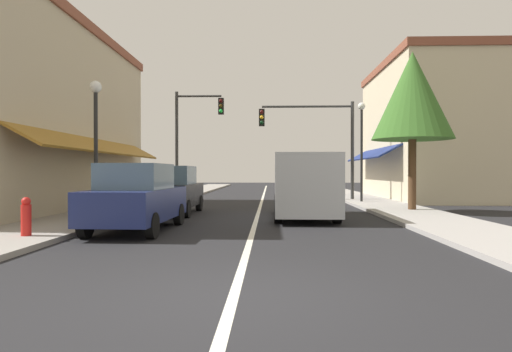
% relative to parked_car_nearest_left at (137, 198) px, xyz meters
% --- Properties ---
extents(ground_plane, '(80.00, 80.00, 0.00)m').
position_rel_parked_car_nearest_left_xyz_m(ground_plane, '(3.04, 11.99, -0.88)').
color(ground_plane, black).
extents(sidewalk_left, '(2.60, 56.00, 0.12)m').
position_rel_parked_car_nearest_left_xyz_m(sidewalk_left, '(-2.46, 11.99, -0.82)').
color(sidewalk_left, gray).
rests_on(sidewalk_left, ground).
extents(sidewalk_right, '(2.60, 56.00, 0.12)m').
position_rel_parked_car_nearest_left_xyz_m(sidewalk_right, '(8.54, 11.99, -0.82)').
color(sidewalk_right, '#A39E99').
rests_on(sidewalk_right, ground).
extents(lane_center_stripe, '(0.14, 52.00, 0.01)m').
position_rel_parked_car_nearest_left_xyz_m(lane_center_stripe, '(3.04, 11.99, -0.88)').
color(lane_center_stripe, silver).
rests_on(lane_center_stripe, ground).
extents(storefront_left_block, '(5.71, 14.20, 7.59)m').
position_rel_parked_car_nearest_left_xyz_m(storefront_left_block, '(-5.95, 5.99, 2.92)').
color(storefront_left_block, '#BCAD8E').
rests_on(storefront_left_block, ground).
extents(storefront_right_block, '(6.28, 10.20, 7.73)m').
position_rel_parked_car_nearest_left_xyz_m(storefront_right_block, '(12.32, 13.99, 2.99)').
color(storefront_right_block, beige).
rests_on(storefront_right_block, ground).
extents(parked_car_nearest_left, '(1.85, 4.14, 1.77)m').
position_rel_parked_car_nearest_left_xyz_m(parked_car_nearest_left, '(0.00, 0.00, 0.00)').
color(parked_car_nearest_left, navy).
rests_on(parked_car_nearest_left, ground).
extents(parked_car_second_left, '(1.80, 4.11, 1.77)m').
position_rel_parked_car_nearest_left_xyz_m(parked_car_second_left, '(-0.13, 4.65, 0.00)').
color(parked_car_second_left, black).
rests_on(parked_car_second_left, ground).
extents(van_in_lane, '(2.04, 5.20, 2.12)m').
position_rel_parked_car_nearest_left_xyz_m(van_in_lane, '(4.64, 3.47, 0.27)').
color(van_in_lane, '#B2B7BC').
rests_on(van_in_lane, ground).
extents(traffic_signal_mast_arm, '(5.04, 0.50, 5.28)m').
position_rel_parked_car_nearest_left_xyz_m(traffic_signal_mast_arm, '(6.04, 11.96, 2.74)').
color(traffic_signal_mast_arm, '#333333').
rests_on(traffic_signal_mast_arm, ground).
extents(traffic_signal_left_corner, '(2.76, 0.50, 6.04)m').
position_rel_parked_car_nearest_left_xyz_m(traffic_signal_left_corner, '(-0.92, 13.02, 3.06)').
color(traffic_signal_left_corner, '#333333').
rests_on(traffic_signal_left_corner, ground).
extents(street_lamp_left_near, '(0.36, 0.36, 4.33)m').
position_rel_parked_car_nearest_left_xyz_m(street_lamp_left_near, '(-1.83, 1.83, 2.08)').
color(street_lamp_left_near, black).
rests_on(street_lamp_left_near, ground).
extents(street_lamp_right_mid, '(0.36, 0.36, 4.92)m').
position_rel_parked_car_nearest_left_xyz_m(street_lamp_right_mid, '(7.93, 10.08, 2.43)').
color(street_lamp_right_mid, black).
rests_on(street_lamp_right_mid, ground).
extents(tree_right_near, '(3.05, 3.05, 6.16)m').
position_rel_parked_car_nearest_left_xyz_m(tree_right_near, '(8.92, 5.58, 3.57)').
color(tree_right_near, '#4C331E').
rests_on(tree_right_near, ground).
extents(fire_hydrant, '(0.22, 0.22, 0.87)m').
position_rel_parked_car_nearest_left_xyz_m(fire_hydrant, '(-1.99, -1.71, -0.33)').
color(fire_hydrant, red).
rests_on(fire_hydrant, ground).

